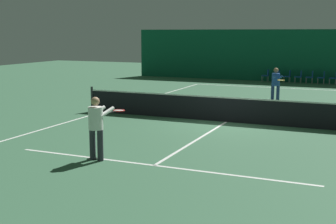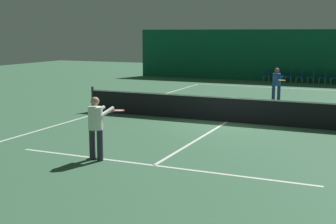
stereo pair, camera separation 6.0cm
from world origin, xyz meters
name	(u,v)px [view 2 (the right image)]	position (x,y,z in m)	size (l,w,h in m)	color
ground_plane	(227,122)	(0.00, 0.00, 0.00)	(60.00, 60.00, 0.00)	#386647
backdrop_curtain	(295,56)	(0.00, 15.75, 1.78)	(23.00, 0.12, 3.55)	#0F5138
court_line_baseline_far	(283,88)	(0.00, 11.90, 0.00)	(11.00, 0.10, 0.00)	white
court_line_service_far	(264,100)	(0.00, 6.40, 0.00)	(8.25, 0.10, 0.00)	white
court_line_service_near	(154,165)	(0.00, -6.40, 0.00)	(8.25, 0.10, 0.00)	white
court_line_sideline_left	(102,112)	(-5.50, 0.00, 0.00)	(0.10, 23.80, 0.00)	white
court_line_centre	(227,122)	(0.00, 0.00, 0.00)	(0.10, 12.80, 0.00)	white
tennis_net	(227,109)	(0.00, 0.00, 0.51)	(12.00, 0.10, 1.07)	black
player_near	(97,123)	(-1.62, -6.50, 0.98)	(0.54, 1.40, 1.69)	#2D2D38
player_far	(277,82)	(0.74, 5.73, 0.97)	(0.88, 1.38, 1.67)	navy
courtside_chair_0	(268,75)	(-1.69, 15.20, 0.49)	(0.44, 0.44, 0.84)	#99999E
courtside_chair_1	(278,75)	(-0.95, 15.20, 0.49)	(0.44, 0.44, 0.84)	#99999E
courtside_chair_2	(289,75)	(-0.22, 15.20, 0.49)	(0.44, 0.44, 0.84)	#99999E
courtside_chair_3	(300,76)	(0.51, 15.20, 0.49)	(0.44, 0.44, 0.84)	#99999E
courtside_chair_4	(312,76)	(1.24, 15.20, 0.49)	(0.44, 0.44, 0.84)	#99999E
courtside_chair_5	(324,77)	(1.98, 15.20, 0.49)	(0.44, 0.44, 0.84)	#99999E
courtside_chair_6	(335,77)	(2.71, 15.20, 0.49)	(0.44, 0.44, 0.84)	#99999E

